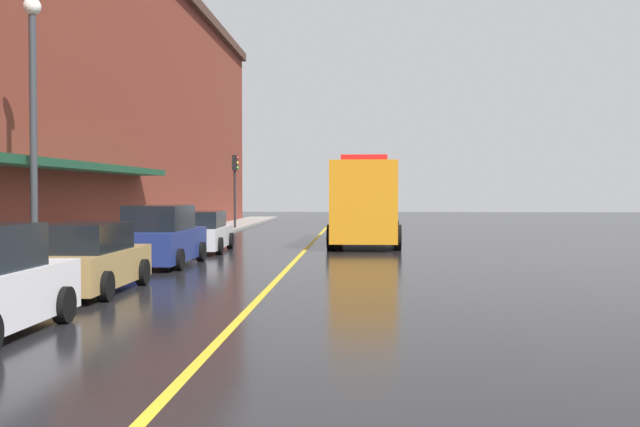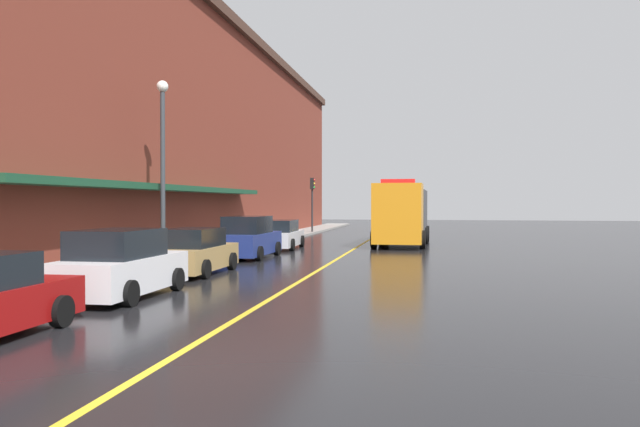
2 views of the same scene
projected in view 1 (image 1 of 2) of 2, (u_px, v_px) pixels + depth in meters
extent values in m
plane|color=black|center=(306.00, 249.00, 30.52)|extent=(112.00, 112.00, 0.00)
cube|color=gray|center=(153.00, 247.00, 30.85)|extent=(2.40, 70.00, 0.15)
cube|color=gold|center=(306.00, 249.00, 30.52)|extent=(0.16, 70.00, 0.01)
cube|color=#19472D|center=(45.00, 163.00, 21.81)|extent=(1.20, 22.40, 0.24)
cylinder|color=black|center=(64.00, 305.00, 13.32)|extent=(0.22, 0.64, 0.64)
cube|color=#A5844C|center=(88.00, 268.00, 17.37)|extent=(1.74, 4.52, 0.78)
cube|color=black|center=(84.00, 237.00, 17.12)|extent=(1.56, 2.49, 0.64)
cylinder|color=black|center=(73.00, 272.00, 18.81)|extent=(0.22, 0.64, 0.64)
cylinder|color=black|center=(143.00, 272.00, 18.73)|extent=(0.22, 0.64, 0.64)
cylinder|color=black|center=(24.00, 286.00, 16.02)|extent=(0.22, 0.64, 0.64)
cylinder|color=black|center=(105.00, 286.00, 15.94)|extent=(0.22, 0.64, 0.64)
cube|color=navy|center=(162.00, 245.00, 23.71)|extent=(1.86, 4.72, 0.94)
cube|color=black|center=(160.00, 218.00, 23.45)|extent=(1.65, 2.60, 0.77)
cylinder|color=black|center=(147.00, 251.00, 25.23)|extent=(0.23, 0.64, 0.64)
cylinder|color=black|center=(201.00, 252.00, 25.11)|extent=(0.23, 0.64, 0.64)
cylinder|color=black|center=(118.00, 259.00, 22.33)|extent=(0.23, 0.64, 0.64)
cylinder|color=black|center=(179.00, 259.00, 22.20)|extent=(0.23, 0.64, 0.64)
cube|color=silver|center=(201.00, 237.00, 29.22)|extent=(2.03, 4.87, 0.76)
cube|color=black|center=(200.00, 219.00, 28.96)|extent=(1.76, 2.70, 0.62)
cylinder|color=black|center=(184.00, 241.00, 30.72)|extent=(0.24, 0.65, 0.64)
cylinder|color=black|center=(230.00, 241.00, 30.70)|extent=(0.24, 0.65, 0.64)
cylinder|color=black|center=(168.00, 246.00, 27.75)|extent=(0.24, 0.65, 0.64)
cylinder|color=black|center=(219.00, 246.00, 27.72)|extent=(0.24, 0.65, 0.64)
cube|color=orange|center=(364.00, 202.00, 29.92)|extent=(2.65, 2.71, 3.19)
cube|color=#3F3F42|center=(366.00, 203.00, 34.82)|extent=(2.74, 6.49, 2.94)
cube|color=red|center=(364.00, 158.00, 29.87)|extent=(1.82, 0.64, 0.24)
cylinder|color=black|center=(397.00, 237.00, 29.95)|extent=(0.32, 1.01, 1.00)
cylinder|color=black|center=(331.00, 237.00, 30.15)|extent=(0.32, 1.01, 1.00)
cylinder|color=black|center=(395.00, 232.00, 33.95)|extent=(0.32, 1.01, 1.00)
cylinder|color=black|center=(337.00, 232.00, 34.16)|extent=(0.32, 1.01, 1.00)
cylinder|color=black|center=(394.00, 229.00, 36.54)|extent=(0.32, 1.01, 1.00)
cylinder|color=black|center=(340.00, 229.00, 36.75)|extent=(0.32, 1.01, 1.00)
cylinder|color=#4C4C51|center=(86.00, 251.00, 20.97)|extent=(0.07, 0.07, 1.05)
cube|color=black|center=(86.00, 226.00, 20.95)|extent=(0.14, 0.18, 0.28)
cylinder|color=#4C4C51|center=(68.00, 254.00, 19.68)|extent=(0.07, 0.07, 1.05)
cube|color=black|center=(68.00, 229.00, 19.66)|extent=(0.14, 0.18, 0.28)
cylinder|color=#33383D|center=(34.00, 147.00, 18.98)|extent=(0.18, 0.18, 6.50)
sphere|color=white|center=(32.00, 6.00, 18.88)|extent=(0.44, 0.44, 0.44)
cylinder|color=#232326|center=(235.00, 199.00, 45.37)|extent=(0.14, 0.14, 3.40)
cube|color=black|center=(235.00, 163.00, 45.31)|extent=(0.28, 0.36, 0.90)
sphere|color=red|center=(237.00, 158.00, 45.29)|extent=(0.16, 0.16, 0.16)
sphere|color=gold|center=(237.00, 163.00, 45.30)|extent=(0.16, 0.16, 0.16)
sphere|color=green|center=(237.00, 168.00, 45.31)|extent=(0.16, 0.16, 0.16)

